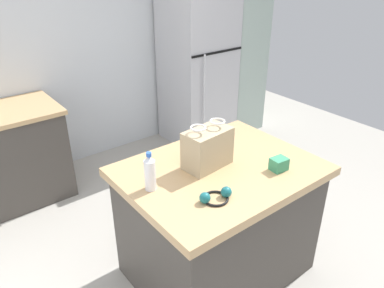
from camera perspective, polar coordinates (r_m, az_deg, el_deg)
The scene contains 9 objects.
ground at distance 2.92m, azimuth 3.79°, elevation -19.76°, with size 6.84×6.84×0.00m, color #ADA89E.
back_wall at distance 4.13m, azimuth -18.67°, elevation 13.96°, with size 5.70×0.13×2.55m.
kitchen_island at distance 2.69m, azimuth 4.02°, elevation -11.65°, with size 1.25×0.96×0.89m.
refrigerator at distance 4.52m, azimuth 0.85°, elevation 11.85°, with size 0.73×0.72×1.86m.
tall_cabinet at distance 4.89m, azimuth 6.85°, elevation 14.77°, with size 0.50×0.65×2.17m.
shopping_bag at distance 2.39m, azimuth 2.37°, elevation -0.60°, with size 0.33×0.21×0.30m.
small_box at distance 2.45m, azimuth 13.09°, elevation -3.00°, with size 0.10×0.08×0.08m, color #388E66.
bottle at distance 2.18m, azimuth -6.43°, elevation -4.40°, with size 0.07×0.07×0.25m.
ear_defenders at distance 2.13m, azimuth 3.63°, elevation -7.94°, with size 0.20×0.18×0.06m.
Camera 1 is at (-1.37, -1.45, 2.14)m, focal length 35.03 mm.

